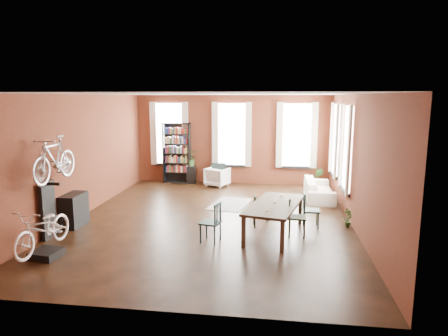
% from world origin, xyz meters
% --- Properties ---
extents(room, '(9.00, 9.04, 3.22)m').
position_xyz_m(room, '(0.25, 0.62, 2.14)').
color(room, black).
rests_on(room, ground).
extents(dining_table, '(1.45, 2.33, 0.74)m').
position_xyz_m(dining_table, '(1.60, -0.91, 0.37)').
color(dining_table, '#433728').
rests_on(dining_table, ground).
extents(dining_chair_a, '(0.49, 0.49, 0.88)m').
position_xyz_m(dining_chair_a, '(0.22, -1.56, 0.44)').
color(dining_chair_a, '#1B393C').
rests_on(dining_chair_a, ground).
extents(dining_chair_b, '(0.41, 0.41, 0.78)m').
position_xyz_m(dining_chair_b, '(0.97, -0.40, 0.39)').
color(dining_chair_b, black).
rests_on(dining_chair_b, ground).
extents(dining_chair_c, '(0.44, 0.44, 0.89)m').
position_xyz_m(dining_chair_c, '(2.12, -0.92, 0.44)').
color(dining_chair_c, '#1E2F1C').
rests_on(dining_chair_c, ground).
extents(dining_chair_d, '(0.40, 0.40, 0.85)m').
position_xyz_m(dining_chair_d, '(2.48, -0.26, 0.43)').
color(dining_chair_d, '#1B3D39').
rests_on(dining_chair_d, ground).
extents(bookshelf, '(1.00, 0.32, 2.20)m').
position_xyz_m(bookshelf, '(-2.00, 4.30, 1.10)').
color(bookshelf, black).
rests_on(bookshelf, ground).
extents(white_armchair, '(0.91, 0.89, 0.73)m').
position_xyz_m(white_armchair, '(-0.45, 3.93, 0.37)').
color(white_armchair, white).
rests_on(white_armchair, ground).
extents(cream_sofa, '(0.61, 2.08, 0.81)m').
position_xyz_m(cream_sofa, '(2.95, 2.60, 0.41)').
color(cream_sofa, beige).
rests_on(cream_sofa, ground).
extents(striped_rug, '(1.25, 1.72, 0.01)m').
position_xyz_m(striped_rug, '(0.28, 1.58, 0.01)').
color(striped_rug, black).
rests_on(striped_rug, ground).
extents(bike_trainer, '(0.57, 0.57, 0.15)m').
position_xyz_m(bike_trainer, '(-2.84, -2.85, 0.07)').
color(bike_trainer, black).
rests_on(bike_trainer, ground).
extents(bike_wall_rack, '(0.16, 0.60, 1.30)m').
position_xyz_m(bike_wall_rack, '(-3.40, -1.80, 0.65)').
color(bike_wall_rack, black).
rests_on(bike_wall_rack, ground).
extents(console_table, '(0.40, 0.80, 0.80)m').
position_xyz_m(console_table, '(-3.28, -0.90, 0.40)').
color(console_table, black).
rests_on(console_table, ground).
extents(plant_stand, '(0.33, 0.33, 0.63)m').
position_xyz_m(plant_stand, '(-1.47, 4.30, 0.31)').
color(plant_stand, black).
rests_on(plant_stand, ground).
extents(plant_by_sofa, '(0.51, 0.75, 0.31)m').
position_xyz_m(plant_by_sofa, '(3.05, 4.19, 0.15)').
color(plant_by_sofa, '#265522').
rests_on(plant_by_sofa, ground).
extents(plant_small, '(0.50, 0.53, 0.17)m').
position_xyz_m(plant_small, '(3.37, -0.14, 0.09)').
color(plant_small, '#2C5823').
rests_on(plant_small, ground).
extents(bicycle_floor, '(0.65, 0.92, 1.68)m').
position_xyz_m(bicycle_floor, '(-2.88, -2.83, 0.99)').
color(bicycle_floor, silver).
rests_on(bicycle_floor, bike_trainer).
extents(bicycle_hung, '(0.47, 1.00, 1.66)m').
position_xyz_m(bicycle_hung, '(-3.15, -1.80, 2.13)').
color(bicycle_hung, '#A5A8AD').
rests_on(bicycle_hung, bike_wall_rack).
extents(plant_on_stand, '(0.59, 0.64, 0.46)m').
position_xyz_m(plant_on_stand, '(-1.49, 4.33, 0.86)').
color(plant_on_stand, '#2A5120').
rests_on(plant_on_stand, plant_stand).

